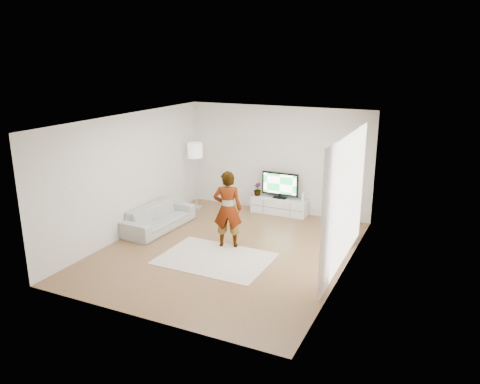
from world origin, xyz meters
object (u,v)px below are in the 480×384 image
at_px(rug, 215,259).
at_px(floor_lamp, 195,153).
at_px(media_console, 279,206).
at_px(sofa, 159,217).
at_px(television, 280,184).
at_px(player, 228,209).

bearing_deg(rug, floor_lamp, 126.47).
height_order(media_console, sofa, sofa).
height_order(television, floor_lamp, floor_lamp).
bearing_deg(player, television, -115.14).
height_order(sofa, floor_lamp, floor_lamp).
distance_m(television, rug, 3.40).
xyz_separation_m(media_console, rug, (-0.18, -3.27, -0.20)).
bearing_deg(player, rug, 74.82).
relative_size(television, sofa, 0.50).
distance_m(rug, sofa, 2.28).
relative_size(television, player, 0.59).
bearing_deg(media_console, player, -95.40).
bearing_deg(floor_lamp, television, 12.89).
xyz_separation_m(player, floor_lamp, (-2.00, 2.07, 0.67)).
height_order(media_console, floor_lamp, floor_lamp).
distance_m(rug, floor_lamp, 3.78).
relative_size(rug, player, 1.32).
distance_m(media_console, floor_lamp, 2.65).
bearing_deg(rug, sofa, 154.40).
bearing_deg(media_console, rug, -93.22).
bearing_deg(floor_lamp, rug, -53.53).
bearing_deg(sofa, floor_lamp, 3.10).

